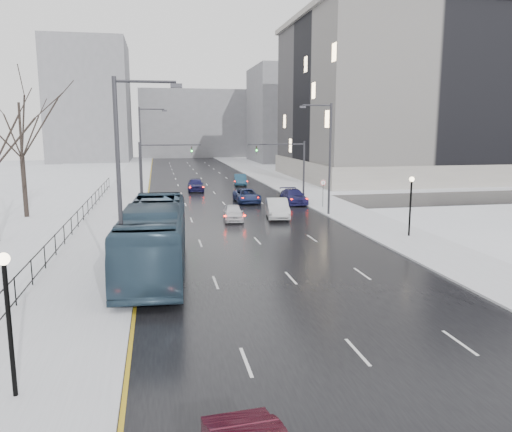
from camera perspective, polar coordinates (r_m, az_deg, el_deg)
road at (r=63.34m, az=-5.01°, el=2.88°), size 16.00×150.00×0.04m
cross_road at (r=51.54m, az=-3.56°, el=1.27°), size 130.00×10.00×0.04m
sidewalk_left at (r=63.09m, az=-14.55°, el=2.63°), size 5.00×150.00×0.16m
sidewalk_right at (r=65.29m, az=4.20°, el=3.16°), size 5.00×150.00×0.16m
park_strip at (r=64.36m, az=-23.02°, el=2.27°), size 14.00×150.00×0.12m
tree_park_e at (r=48.53m, az=-24.70°, el=-0.21°), size 9.45×9.45×13.50m
iron_fence at (r=33.81m, az=-21.65°, el=-2.53°), size 0.06×70.00×1.30m
streetlight_r_mid at (r=45.08m, az=8.18°, el=7.09°), size 2.95×0.25×10.00m
streetlight_l_near at (r=22.65m, az=-14.83°, el=4.06°), size 2.95×0.25×10.00m
streetlight_l_far at (r=54.56m, az=-12.80°, el=7.43°), size 2.95×0.25×10.00m
lamppost_l at (r=15.89m, az=-26.54°, el=-9.02°), size 0.36×0.36×4.28m
lamppost_r_mid at (r=37.34m, az=17.28°, el=2.03°), size 0.36×0.36×4.28m
mast_signal_right at (r=52.54m, az=4.37°, el=5.91°), size 6.10×0.33×6.50m
mast_signal_left at (r=50.64m, az=-11.90°, el=5.57°), size 6.10×0.33×6.50m
no_uturn_sign at (r=49.46m, az=7.68°, el=3.49°), size 0.60×0.06×2.70m
civic_building at (r=85.45m, az=18.45°, el=11.77°), size 41.00×31.00×24.80m
bldg_far_right at (r=122.56m, az=5.38°, el=11.45°), size 24.00×20.00×22.00m
bldg_far_left at (r=128.56m, az=-18.43°, el=12.26°), size 18.00×22.00×28.00m
bldg_far_center at (r=142.90m, az=-7.00°, el=10.40°), size 30.00×18.00×18.00m
bus at (r=27.92m, az=-11.51°, el=-2.41°), size 4.00×13.72×3.78m
sedan_center_near at (r=42.58m, az=-2.63°, el=0.38°), size 1.94×4.14×1.37m
sedan_right_near at (r=43.86m, az=2.44°, el=0.89°), size 2.49×5.38×1.71m
sedan_right_cross at (r=53.10m, az=-1.05°, el=2.34°), size 2.46×5.17×1.43m
sedan_right_far at (r=52.41m, az=4.33°, el=2.25°), size 2.11×5.14×1.49m
sedan_center_far at (r=63.05m, az=-6.91°, el=3.58°), size 2.07×4.86×1.64m
sedan_right_distant at (r=69.26m, az=-1.81°, el=4.17°), size 2.11×4.75×1.52m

